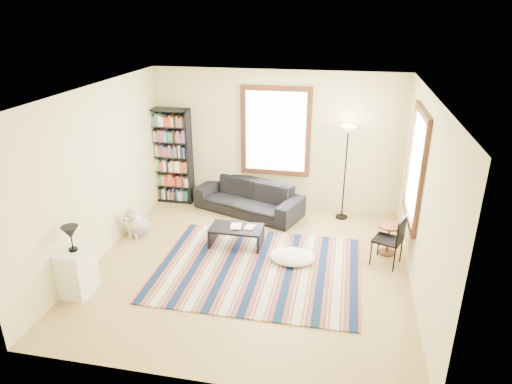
% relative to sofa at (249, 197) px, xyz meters
% --- Properties ---
extents(floor, '(5.00, 5.00, 0.10)m').
position_rel_sofa_xyz_m(floor, '(0.47, -2.05, -0.37)').
color(floor, '#A6884C').
rests_on(floor, ground).
extents(ceiling, '(5.00, 5.00, 0.10)m').
position_rel_sofa_xyz_m(ceiling, '(0.47, -2.05, 2.53)').
color(ceiling, white).
rests_on(ceiling, floor).
extents(wall_back, '(5.00, 0.10, 2.80)m').
position_rel_sofa_xyz_m(wall_back, '(0.47, 0.50, 1.08)').
color(wall_back, beige).
rests_on(wall_back, floor).
extents(wall_front, '(5.00, 0.10, 2.80)m').
position_rel_sofa_xyz_m(wall_front, '(0.47, -4.60, 1.08)').
color(wall_front, beige).
rests_on(wall_front, floor).
extents(wall_left, '(0.10, 5.00, 2.80)m').
position_rel_sofa_xyz_m(wall_left, '(-2.08, -2.05, 1.08)').
color(wall_left, beige).
rests_on(wall_left, floor).
extents(wall_right, '(0.10, 5.00, 2.80)m').
position_rel_sofa_xyz_m(wall_right, '(3.02, -2.05, 1.08)').
color(wall_right, beige).
rests_on(wall_right, floor).
extents(window_back, '(1.20, 0.06, 1.60)m').
position_rel_sofa_xyz_m(window_back, '(0.47, 0.42, 1.28)').
color(window_back, white).
rests_on(window_back, wall_back).
extents(window_right, '(0.06, 1.20, 1.60)m').
position_rel_sofa_xyz_m(window_right, '(2.94, -1.25, 1.28)').
color(window_right, white).
rests_on(window_right, wall_right).
extents(rug, '(3.20, 2.56, 0.02)m').
position_rel_sofa_xyz_m(rug, '(0.61, -2.10, -0.31)').
color(rug, '#0B1D39').
rests_on(rug, floor).
extents(sofa, '(2.34, 1.55, 0.64)m').
position_rel_sofa_xyz_m(sofa, '(0.00, 0.00, 0.00)').
color(sofa, black).
rests_on(sofa, floor).
extents(bookshelf, '(0.90, 0.30, 2.00)m').
position_rel_sofa_xyz_m(bookshelf, '(-1.73, 0.27, 0.68)').
color(bookshelf, black).
rests_on(bookshelf, floor).
extents(coffee_table, '(1.03, 0.82, 0.36)m').
position_rel_sofa_xyz_m(coffee_table, '(0.09, -1.43, -0.14)').
color(coffee_table, black).
rests_on(coffee_table, floor).
extents(book_a, '(0.27, 0.22, 0.02)m').
position_rel_sofa_xyz_m(book_a, '(-0.01, -1.43, 0.05)').
color(book_a, beige).
rests_on(book_a, coffee_table).
extents(book_b, '(0.19, 0.24, 0.02)m').
position_rel_sofa_xyz_m(book_b, '(0.24, -1.38, 0.05)').
color(book_b, beige).
rests_on(book_b, coffee_table).
extents(floor_cushion, '(0.79, 0.62, 0.19)m').
position_rel_sofa_xyz_m(floor_cushion, '(1.12, -1.78, -0.22)').
color(floor_cushion, white).
rests_on(floor_cushion, floor).
extents(floor_lamp, '(0.32, 0.32, 1.86)m').
position_rel_sofa_xyz_m(floor_lamp, '(1.87, 0.10, 0.61)').
color(floor_lamp, black).
rests_on(floor_lamp, floor).
extents(side_table, '(0.44, 0.44, 0.54)m').
position_rel_sofa_xyz_m(side_table, '(2.67, -1.18, -0.05)').
color(side_table, '#412610').
rests_on(side_table, floor).
extents(folding_chair, '(0.54, 0.53, 0.86)m').
position_rel_sofa_xyz_m(folding_chair, '(2.62, -1.52, 0.11)').
color(folding_chair, black).
rests_on(folding_chair, floor).
extents(white_cabinet, '(0.39, 0.51, 0.70)m').
position_rel_sofa_xyz_m(white_cabinet, '(-1.83, -3.25, 0.03)').
color(white_cabinet, white).
rests_on(white_cabinet, floor).
extents(table_lamp, '(0.29, 0.29, 0.38)m').
position_rel_sofa_xyz_m(table_lamp, '(-1.83, -3.25, 0.57)').
color(table_lamp, black).
rests_on(table_lamp, white_cabinet).
extents(dog, '(0.53, 0.65, 0.56)m').
position_rel_sofa_xyz_m(dog, '(-1.76, -1.37, -0.04)').
color(dog, '#A9A9A9').
rests_on(dog, floor).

